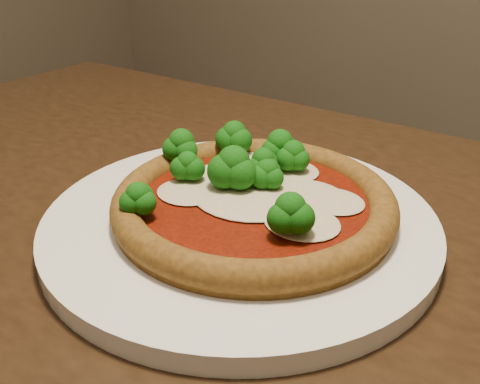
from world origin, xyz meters
The scene contains 3 objects.
dining_table centered at (0.20, 0.06, 0.65)m, with size 1.30×0.76×0.75m.
plate centered at (0.17, 0.08, 0.76)m, with size 0.35×0.35×0.02m, color white.
pizza centered at (0.17, 0.09, 0.78)m, with size 0.25×0.25×0.06m.
Camera 1 is at (0.41, -0.26, 1.01)m, focal length 40.00 mm.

